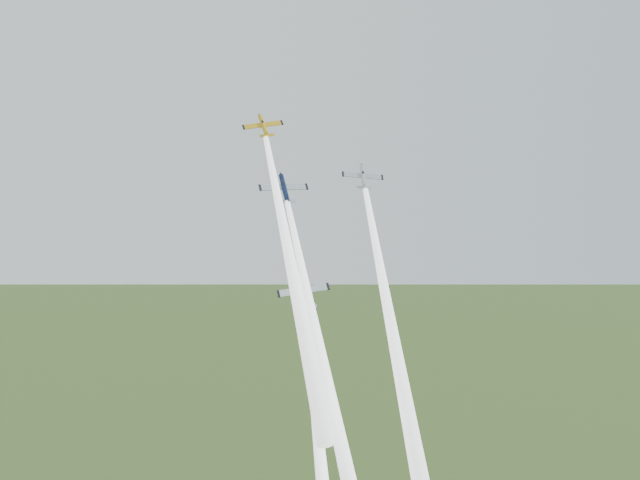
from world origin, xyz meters
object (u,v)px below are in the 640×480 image
(plane_navy, at_px, (284,189))
(plane_silver_right, at_px, (363,177))
(plane_yellow, at_px, (263,126))
(plane_silver_low, at_px, (304,292))

(plane_navy, relative_size, plane_silver_right, 1.18)
(plane_yellow, bearing_deg, plane_navy, -59.76)
(plane_yellow, relative_size, plane_silver_right, 0.99)
(plane_yellow, height_order, plane_navy, plane_yellow)
(plane_navy, bearing_deg, plane_silver_right, -8.82)
(plane_yellow, height_order, plane_silver_right, plane_yellow)
(plane_silver_right, bearing_deg, plane_silver_low, -151.18)
(plane_silver_low, bearing_deg, plane_yellow, 119.13)
(plane_silver_right, height_order, plane_silver_low, plane_silver_right)
(plane_yellow, distance_m, plane_silver_right, 19.69)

